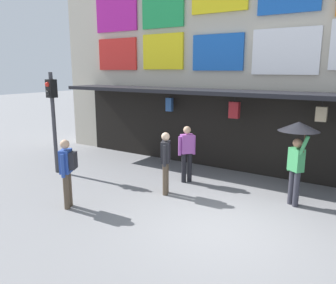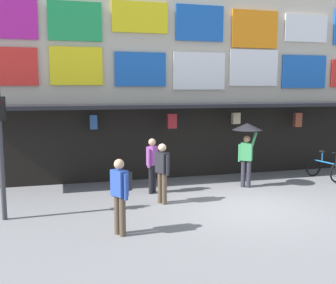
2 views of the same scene
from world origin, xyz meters
name	(u,v)px [view 1 (image 1 of 2)]	position (x,y,z in m)	size (l,w,h in m)	color
ground_plane	(224,227)	(0.00, 0.00, 0.00)	(80.00, 80.00, 0.00)	slate
shopfront	(291,46)	(0.00, 4.57, 3.96)	(18.00, 2.60, 8.00)	beige
traffic_light_near	(52,107)	(-6.16, 0.64, 2.14)	(0.30, 0.33, 3.20)	#38383D
pedestrian_with_umbrella	(298,140)	(0.94, 2.02, 1.64)	(0.96, 0.96, 2.08)	#2D2D38
pedestrian_in_white	(166,160)	(-2.12, 0.95, 0.95)	(0.36, 0.49, 1.68)	brown
pedestrian_in_purple	(187,151)	(-2.14, 2.11, 0.95)	(0.40, 0.43, 1.68)	black
pedestrian_in_yellow	(67,168)	(-3.57, -1.09, 0.98)	(0.46, 0.48, 1.68)	brown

